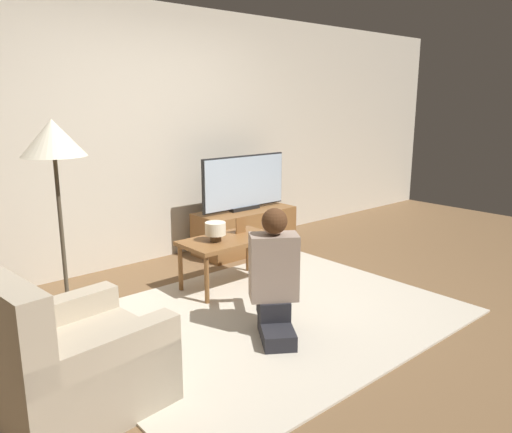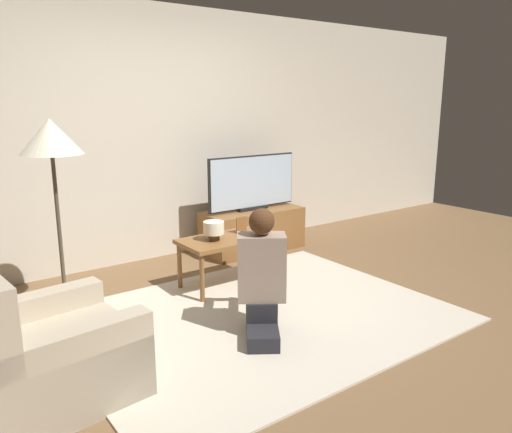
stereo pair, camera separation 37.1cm
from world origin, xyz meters
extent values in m
plane|color=brown|center=(0.00, 0.00, 0.00)|extent=(10.00, 10.00, 0.00)
cube|color=beige|center=(0.00, 1.93, 1.30)|extent=(10.00, 0.06, 2.60)
cube|color=beige|center=(0.00, 0.00, 0.01)|extent=(2.83, 2.19, 0.02)
cube|color=brown|center=(1.01, 1.50, 0.23)|extent=(1.13, 0.50, 0.47)
cube|color=black|center=(1.01, 1.50, 0.49)|extent=(0.38, 0.08, 0.04)
cube|color=black|center=(1.01, 1.50, 0.78)|extent=(1.11, 0.03, 0.58)
cube|color=silver|center=(1.01, 1.50, 0.78)|extent=(1.08, 0.04, 0.55)
cube|color=brown|center=(0.18, 0.71, 0.44)|extent=(0.86, 0.48, 0.04)
cylinder|color=brown|center=(-0.21, 0.52, 0.21)|extent=(0.04, 0.04, 0.42)
cylinder|color=brown|center=(0.56, 0.52, 0.21)|extent=(0.04, 0.04, 0.42)
cylinder|color=brown|center=(-0.21, 0.91, 0.21)|extent=(0.04, 0.04, 0.42)
cylinder|color=brown|center=(0.56, 0.91, 0.21)|extent=(0.04, 0.04, 0.42)
cylinder|color=#4C4233|center=(-1.20, 0.94, 0.01)|extent=(0.28, 0.28, 0.03)
cylinder|color=#4C4233|center=(-1.20, 0.94, 0.76)|extent=(0.03, 0.03, 1.46)
cone|color=#EFE5C6|center=(-1.20, 0.94, 1.40)|extent=(0.45, 0.45, 0.26)
cube|color=#B7A88E|center=(-1.56, -0.16, 0.19)|extent=(0.91, 0.84, 0.38)
cube|color=#B7A88E|center=(-1.90, -0.20, 0.61)|extent=(0.24, 0.77, 0.45)
cube|color=#B7A88E|center=(-1.53, -0.47, 0.26)|extent=(0.85, 0.22, 0.52)
cube|color=#B7A88E|center=(-1.59, 0.15, 0.26)|extent=(0.85, 0.22, 0.52)
cube|color=#232328|center=(-0.23, -0.33, 0.07)|extent=(0.41, 0.46, 0.11)
cube|color=#232328|center=(-0.14, -0.21, 0.20)|extent=(0.32, 0.32, 0.14)
cube|color=gray|center=(-0.14, -0.21, 0.50)|extent=(0.39, 0.36, 0.48)
sphere|color=tan|center=(-0.14, -0.21, 0.83)|extent=(0.18, 0.18, 0.18)
sphere|color=#4C2D19|center=(-0.15, -0.23, 0.84)|extent=(0.18, 0.18, 0.18)
cube|color=black|center=(0.07, 0.10, 0.53)|extent=(0.13, 0.11, 0.04)
cylinder|color=gray|center=(0.08, -0.06, 0.53)|extent=(0.23, 0.29, 0.07)
cylinder|color=gray|center=(-0.09, 0.05, 0.53)|extent=(0.23, 0.29, 0.07)
cube|color=brown|center=(0.37, 0.78, 0.54)|extent=(0.11, 0.01, 0.15)
cylinder|color=#4C3823|center=(0.03, 0.71, 0.49)|extent=(0.10, 0.10, 0.06)
cylinder|color=#EFE5C6|center=(0.03, 0.71, 0.58)|extent=(0.18, 0.18, 0.11)
camera|label=1|loc=(-2.45, -2.66, 1.66)|focal=35.00mm
camera|label=2|loc=(-2.16, -2.89, 1.66)|focal=35.00mm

